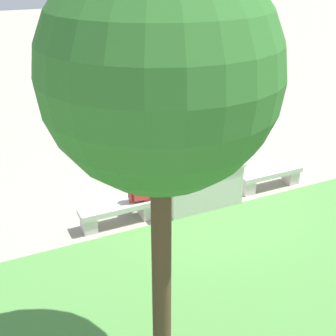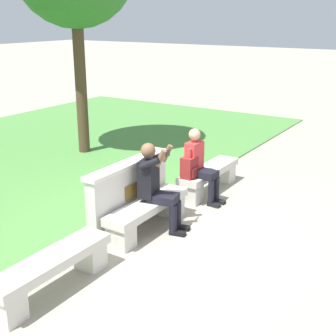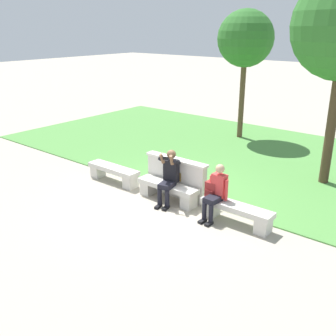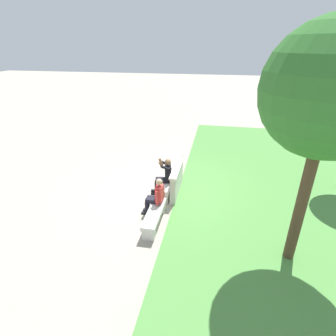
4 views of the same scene
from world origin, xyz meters
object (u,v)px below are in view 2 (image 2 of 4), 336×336
object	(u,v)px
bench_main	(52,269)
bench_mid	(209,176)
person_photographer	(156,183)
bench_near	(148,212)
person_distant	(199,163)
backpack	(190,168)

from	to	relation	value
bench_main	bench_mid	distance (m)	3.85
bench_mid	person_photographer	distance (m)	1.87
bench_main	bench_near	world-z (taller)	same
bench_main	bench_near	distance (m)	1.93
bench_near	bench_mid	size ratio (longest dim) A/B	1.00
bench_main	person_distant	xyz separation A→B (m)	(3.36, -0.07, 0.38)
bench_near	backpack	xyz separation A→B (m)	(1.27, 0.03, 0.33)
person_photographer	backpack	distance (m)	1.17
bench_mid	bench_main	bearing A→B (deg)	180.00
bench_main	bench_near	bearing A→B (deg)	0.00
bench_mid	person_distant	xyz separation A→B (m)	(-0.49, -0.07, 0.38)
bench_main	person_distant	size ratio (longest dim) A/B	1.31
bench_main	person_distant	world-z (taller)	person_distant
bench_mid	backpack	size ratio (longest dim) A/B	3.86
backpack	person_photographer	bearing A→B (deg)	-175.00
bench_main	backpack	distance (m)	3.21
bench_main	person_photographer	bearing A→B (deg)	-2.13
person_photographer	person_distant	xyz separation A→B (m)	(1.33, 0.01, -0.06)
person_distant	bench_mid	bearing A→B (deg)	7.72
bench_near	person_distant	distance (m)	1.49
person_photographer	backpack	xyz separation A→B (m)	(1.16, 0.10, -0.11)
bench_near	bench_mid	xyz separation A→B (m)	(1.93, 0.00, 0.00)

